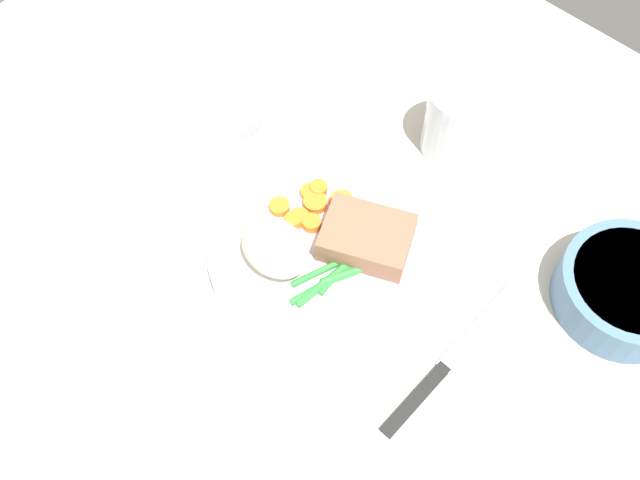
% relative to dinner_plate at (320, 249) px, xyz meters
% --- Properties ---
extents(dining_table, '(1.20, 0.90, 0.02)m').
position_rel_dinner_plate_xyz_m(dining_table, '(0.03, 0.03, -0.02)').
color(dining_table, beige).
rests_on(dining_table, ground).
extents(dinner_plate, '(0.23, 0.23, 0.02)m').
position_rel_dinner_plate_xyz_m(dinner_plate, '(0.00, 0.00, 0.00)').
color(dinner_plate, white).
rests_on(dinner_plate, dining_table).
extents(meat_portion, '(0.11, 0.10, 0.03)m').
position_rel_dinner_plate_xyz_m(meat_portion, '(0.03, 0.04, 0.02)').
color(meat_portion, '#936047').
rests_on(meat_portion, dinner_plate).
extents(mashed_potatoes, '(0.08, 0.06, 0.04)m').
position_rel_dinner_plate_xyz_m(mashed_potatoes, '(-0.02, -0.04, 0.03)').
color(mashed_potatoes, beige).
rests_on(mashed_potatoes, dinner_plate).
extents(carrot_slices, '(0.07, 0.07, 0.01)m').
position_rel_dinner_plate_xyz_m(carrot_slices, '(-0.04, 0.03, 0.01)').
color(carrot_slices, orange).
rests_on(carrot_slices, dinner_plate).
extents(green_beans, '(0.05, 0.10, 0.01)m').
position_rel_dinner_plate_xyz_m(green_beans, '(0.03, -0.02, 0.01)').
color(green_beans, '#2D8C38').
rests_on(green_beans, dinner_plate).
extents(fork, '(0.01, 0.17, 0.00)m').
position_rel_dinner_plate_xyz_m(fork, '(-0.17, -0.00, -0.01)').
color(fork, silver).
rests_on(fork, dining_table).
extents(knife, '(0.02, 0.21, 0.01)m').
position_rel_dinner_plate_xyz_m(knife, '(0.17, -0.00, -0.01)').
color(knife, black).
rests_on(knife, dining_table).
extents(water_glass, '(0.08, 0.08, 0.09)m').
position_rel_dinner_plate_xyz_m(water_glass, '(0.01, 0.21, 0.03)').
color(water_glass, silver).
rests_on(water_glass, dining_table).
extents(salad_bowl, '(0.14, 0.14, 0.05)m').
position_rel_dinner_plate_xyz_m(salad_bowl, '(0.26, 0.16, 0.02)').
color(salad_bowl, '#4C7299').
rests_on(salad_bowl, dining_table).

